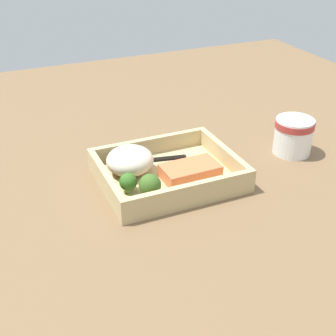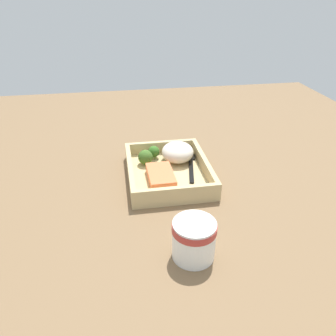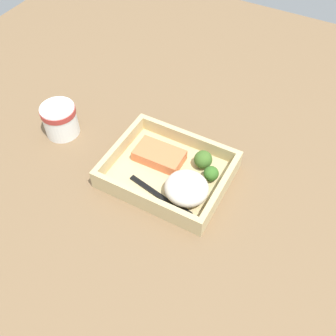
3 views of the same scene
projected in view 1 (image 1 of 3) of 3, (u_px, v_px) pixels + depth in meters
ground_plane at (168, 185)px, 89.01cm from camera, size 160.00×160.00×2.00cm
takeout_tray at (168, 178)px, 88.22cm from camera, size 25.28×20.34×1.20cm
tray_rim at (168, 167)px, 87.09cm from camera, size 25.28×20.34×3.35cm
salmon_fillet at (190, 171)px, 86.61cm from camera, size 10.70×6.32×2.52cm
mashed_potatoes at (130, 160)px, 87.39cm from camera, size 8.93×8.62×5.25cm
broccoli_floret_1 at (150, 185)px, 80.80cm from camera, size 3.94×3.94×4.10cm
broccoli_floret_2 at (128, 182)px, 81.87cm from camera, size 3.17×3.17×3.63cm
fork at (143, 161)px, 92.27cm from camera, size 15.81×4.76×0.44cm
paper_cup at (293, 134)px, 96.38cm from camera, size 8.01×8.01×7.59cm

